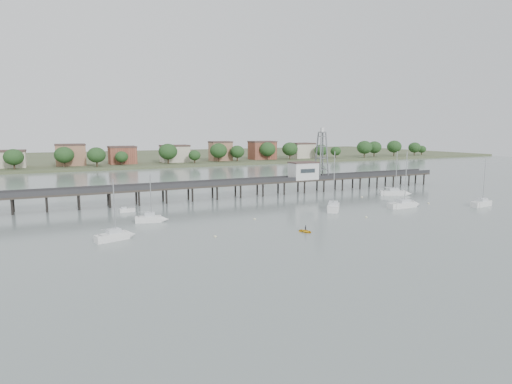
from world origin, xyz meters
TOP-DOWN VIEW (x-y plane):
  - ground_plane at (0.00, 0.00)m, footprint 500.00×500.00m
  - pier at (0.00, 60.00)m, footprint 150.00×5.00m
  - pier_building at (25.00, 60.00)m, footprint 8.40×5.40m
  - lattice_tower at (31.50, 60.00)m, footprint 3.20×3.20m
  - sailboat_a at (-33.78, 25.38)m, footprint 6.89×3.88m
  - sailboat_d at (34.99, 27.43)m, footprint 8.80×2.57m
  - sailboat_b at (-25.21, 36.95)m, footprint 6.33×3.05m
  - sailboat_c at (17.06, 33.24)m, footprint 7.61×8.62m
  - sailboat_e at (46.98, 43.06)m, footprint 8.28×6.02m
  - sailboat_f at (53.79, 20.64)m, footprint 7.79×3.28m
  - white_tender at (-28.48, 50.68)m, footprint 3.49×1.63m
  - yellow_dinghy at (-1.65, 16.00)m, footprint 2.06×1.19m
  - dinghy_occupant at (-1.65, 16.00)m, footprint 0.63×1.13m
  - mooring_buoys at (6.13, 29.13)m, footprint 80.27×25.20m
  - far_shore at (0.36, 239.58)m, footprint 500.00×170.00m

SIDE VIEW (x-z plane):
  - ground_plane at x=0.00m, z-range 0.00..0.00m
  - yellow_dinghy at x=-1.65m, z-range -1.39..1.39m
  - dinghy_occupant at x=-1.65m, z-range -0.13..0.13m
  - mooring_buoys at x=6.13m, z-range -0.12..0.28m
  - white_tender at x=-28.48m, z-range -0.25..1.07m
  - sailboat_c at x=17.06m, z-range -6.72..7.99m
  - sailboat_d at x=34.99m, z-range -6.60..7.87m
  - sailboat_e at x=46.98m, z-range -6.09..7.37m
  - sailboat_f at x=53.79m, z-range -5.63..6.92m
  - sailboat_a at x=-33.78m, z-range -4.90..6.20m
  - sailboat_b at x=-25.21m, z-range -4.48..5.80m
  - far_shore at x=0.36m, z-range -4.25..6.15m
  - pier at x=0.00m, z-range 1.04..6.54m
  - pier_building at x=25.00m, z-range 4.02..9.32m
  - lattice_tower at x=31.50m, z-range 3.35..18.85m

